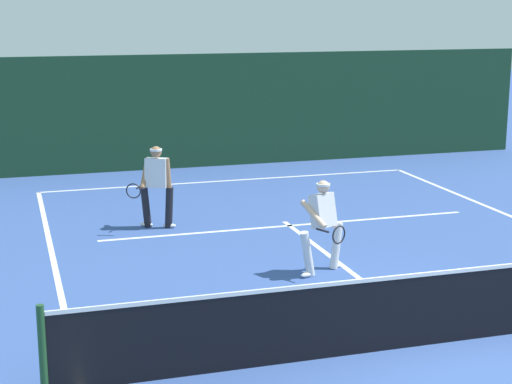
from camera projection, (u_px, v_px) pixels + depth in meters
ground_plane at (444, 343)px, 10.73m from camera, size 80.00×80.00×0.00m
court_line_baseline_far at (230, 180)px, 20.61m from camera, size 9.25×0.10×0.01m
court_line_service at (290, 226)px, 16.40m from camera, size 7.54×0.10×0.01m
court_line_centre at (347, 269)px, 13.72m from camera, size 0.10×6.40×0.01m
tennis_net at (446, 306)px, 10.62m from camera, size 10.14×0.09×1.06m
player_near at (323, 223)px, 13.35m from camera, size 0.93×0.99×1.54m
player_far at (156, 183)px, 16.09m from camera, size 1.01×0.81×1.62m
tennis_ball at (339, 229)px, 16.03m from camera, size 0.07×0.07×0.07m
back_fence_windscreen at (210, 111)px, 22.16m from camera, size 18.33×0.12×3.02m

